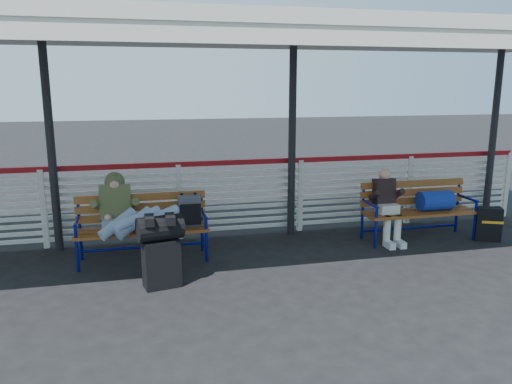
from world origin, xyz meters
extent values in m
plane|color=black|center=(0.00, 0.00, 0.00)|extent=(60.00, 60.00, 0.00)
cube|color=silver|center=(0.00, 1.90, 0.60)|extent=(12.00, 0.04, 1.04)
cube|color=maroon|center=(0.00, 1.90, 1.20)|extent=(12.00, 0.06, 0.08)
cube|color=silver|center=(6.00, 1.90, 0.60)|extent=(0.08, 0.08, 1.20)
cube|color=silver|center=(0.00, 0.90, 3.08)|extent=(12.60, 3.60, 0.16)
cube|color=silver|center=(0.00, -0.85, 2.95)|extent=(12.60, 0.06, 0.30)
cylinder|color=black|center=(-1.80, 1.75, 1.50)|extent=(0.12, 0.12, 3.00)
cylinder|color=black|center=(1.80, 1.75, 1.50)|extent=(0.12, 0.12, 3.00)
cylinder|color=black|center=(5.50, 1.75, 1.50)|extent=(0.12, 0.12, 3.00)
cube|color=black|center=(-0.38, 0.00, 0.30)|extent=(0.47, 0.34, 0.59)
cylinder|color=black|center=(-0.38, 0.00, 0.74)|extent=(0.59, 0.40, 0.30)
cube|color=brown|center=(-0.58, 0.95, 0.45)|extent=(1.80, 0.50, 0.04)
cube|color=brown|center=(-0.58, 1.21, 0.72)|extent=(1.80, 0.10, 0.40)
cylinder|color=navy|center=(-1.43, 0.75, 0.23)|extent=(0.04, 0.04, 0.45)
cylinder|color=navy|center=(0.27, 0.75, 0.23)|extent=(0.04, 0.04, 0.45)
cylinder|color=navy|center=(-1.43, 1.22, 0.45)|extent=(0.04, 0.04, 0.90)
cylinder|color=navy|center=(0.27, 1.22, 0.45)|extent=(0.04, 0.04, 0.90)
cube|color=#505358|center=(0.07, 0.97, 0.69)|extent=(0.31, 0.19, 0.43)
cube|color=brown|center=(3.67, 0.95, 0.45)|extent=(1.80, 0.50, 0.04)
cube|color=brown|center=(3.67, 1.21, 0.72)|extent=(1.80, 0.10, 0.40)
cylinder|color=navy|center=(2.82, 0.75, 0.23)|extent=(0.04, 0.04, 0.45)
cylinder|color=navy|center=(4.52, 0.75, 0.23)|extent=(0.04, 0.04, 0.45)
cylinder|color=navy|center=(2.82, 1.22, 0.45)|extent=(0.04, 0.04, 0.90)
cylinder|color=navy|center=(4.52, 1.22, 0.45)|extent=(0.04, 0.04, 0.90)
cylinder|color=navy|center=(3.92, 0.95, 0.63)|extent=(0.53, 0.31, 0.31)
cube|color=#99ACCE|center=(-0.93, 1.00, 0.54)|extent=(0.36, 0.26, 0.18)
cube|color=#484F2A|center=(-0.93, 1.20, 0.80)|extent=(0.42, 0.38, 0.53)
sphere|color=#484F2A|center=(-0.93, 1.30, 1.08)|extent=(0.28, 0.28, 0.28)
sphere|color=tan|center=(-0.93, 1.26, 1.07)|extent=(0.21, 0.21, 0.21)
cube|color=black|center=(-0.50, -0.06, 0.86)|extent=(0.11, 0.27, 0.10)
cube|color=black|center=(-0.26, -0.06, 0.86)|extent=(0.11, 0.27, 0.10)
cube|color=beige|center=(3.12, 0.98, 0.53)|extent=(0.30, 0.24, 0.16)
cube|color=black|center=(3.12, 1.12, 0.78)|extent=(0.32, 0.23, 0.42)
sphere|color=tan|center=(3.12, 1.14, 1.05)|extent=(0.19, 0.19, 0.19)
cylinder|color=beige|center=(3.03, 0.80, 0.24)|extent=(0.11, 0.11, 0.46)
cylinder|color=beige|center=(3.21, 0.80, 0.24)|extent=(0.11, 0.11, 0.46)
cube|color=silver|center=(3.03, 0.70, 0.05)|extent=(0.10, 0.24, 0.10)
cube|color=silver|center=(3.21, 0.70, 0.05)|extent=(0.10, 0.24, 0.10)
cube|color=black|center=(4.72, 0.70, 0.26)|extent=(0.43, 0.35, 0.53)
cube|color=orange|center=(4.72, 0.58, 0.32)|extent=(0.30, 0.15, 0.04)
camera|label=1|loc=(-0.59, -5.82, 2.42)|focal=35.00mm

